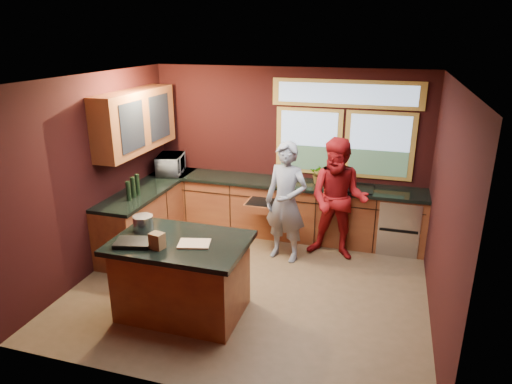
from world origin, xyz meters
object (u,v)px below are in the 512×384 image
at_px(island, 182,276).
at_px(person_grey, 286,202).
at_px(cutting_board, 194,244).
at_px(person_red, 338,200).
at_px(stock_pot, 143,223).

height_order(island, person_grey, person_grey).
bearing_deg(person_grey, cutting_board, -96.09).
bearing_deg(person_red, stock_pot, -133.52).
relative_size(cutting_board, stock_pot, 1.46).
xyz_separation_m(person_grey, person_red, (0.71, 0.27, 0.02)).
distance_m(person_red, stock_pot, 2.80).
height_order(person_grey, person_red, person_red).
height_order(island, cutting_board, cutting_board).
bearing_deg(island, stock_pot, 164.74).
bearing_deg(cutting_board, person_grey, 69.80).
relative_size(island, cutting_board, 4.43).
relative_size(person_grey, person_red, 0.98).
distance_m(cutting_board, stock_pot, 0.78).
bearing_deg(stock_pot, person_grey, 48.21).
relative_size(person_grey, stock_pot, 7.39).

